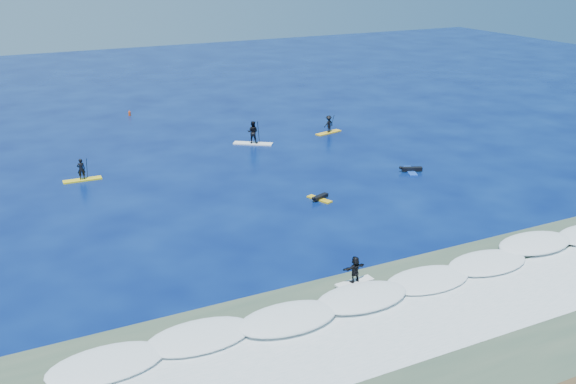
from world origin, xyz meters
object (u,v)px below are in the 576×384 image
sup_paddler_left (82,173)px  marker_buoy (129,113)px  prone_paddler_far (411,170)px  prone_paddler_near (320,198)px  wave_surfer (355,271)px  sup_paddler_center (253,134)px  sup_paddler_right (329,125)px

sup_paddler_left → marker_buoy: (7.73, 18.01, -0.33)m
prone_paddler_far → marker_buoy: bearing=51.5°
prone_paddler_near → wave_surfer: wave_surfer is taller
sup_paddler_center → prone_paddler_near: 14.27m
wave_surfer → sup_paddler_center: bearing=73.9°
prone_paddler_near → prone_paddler_far: prone_paddler_far is taller
sup_paddler_left → prone_paddler_near: bearing=-37.0°
prone_paddler_far → marker_buoy: (-14.91, 27.02, 0.11)m
sup_paddler_right → prone_paddler_near: bearing=-136.2°
sup_paddler_center → wave_surfer: sup_paddler_center is taller
wave_surfer → marker_buoy: size_ratio=3.42×
sup_paddler_center → sup_paddler_right: sup_paddler_center is taller
marker_buoy → sup_paddler_right: bearing=-44.9°
prone_paddler_near → wave_surfer: 11.89m
wave_surfer → marker_buoy: wave_surfer is taller
sup_paddler_center → sup_paddler_right: size_ratio=1.16×
sup_paddler_right → sup_paddler_center: bearing=166.9°
prone_paddler_far → marker_buoy: marker_buoy is taller
sup_paddler_left → prone_paddler_near: 17.55m
prone_paddler_near → marker_buoy: marker_buoy is taller
sup_paddler_center → marker_buoy: 16.54m
wave_surfer → marker_buoy: 40.24m
sup_paddler_left → prone_paddler_far: (22.63, -9.01, -0.44)m
marker_buoy → sup_paddler_left: bearing=-113.2°
prone_paddler_near → prone_paddler_far: size_ratio=0.85×
sup_paddler_left → marker_buoy: sup_paddler_left is taller
sup_paddler_right → prone_paddler_far: 12.31m
sup_paddler_center → wave_surfer: size_ratio=1.56×
sup_paddler_center → marker_buoy: (-7.16, 14.90, -0.62)m
sup_paddler_left → prone_paddler_near: (13.60, -11.08, -0.46)m
sup_paddler_left → sup_paddler_right: bearing=10.5°
sup_paddler_center → sup_paddler_right: (7.62, 0.18, -0.14)m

